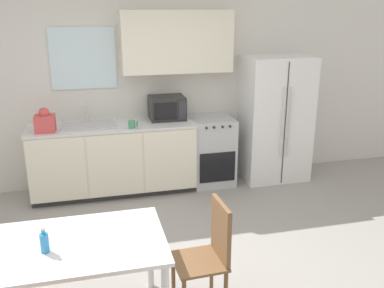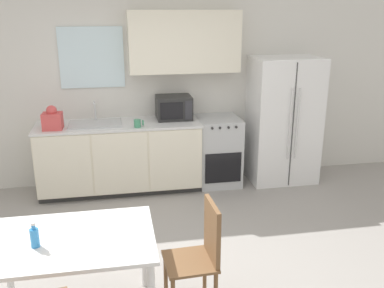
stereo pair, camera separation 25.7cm
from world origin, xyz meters
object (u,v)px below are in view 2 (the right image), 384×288
Objects in this scene: dining_chair_side at (202,249)px; oven_range at (218,151)px; drink_bottle at (35,237)px; coffee_mug at (138,123)px; dining_table at (71,250)px; refrigerator at (283,120)px; microwave at (174,107)px.

oven_range is at bearing -19.08° from dining_chair_side.
oven_range is 4.86× the size of drink_bottle.
dining_table is at bearing -105.99° from coffee_mug.
dining_table is (-2.68, -2.52, -0.22)m from refrigerator.
refrigerator is at bearing -36.19° from dining_chair_side.
dining_chair_side is 4.83× the size of drink_bottle.
dining_chair_side is at bearing 0.21° from dining_table.
drink_bottle is (-1.23, -0.08, 0.29)m from dining_chair_side.
dining_chair_side is (0.34, -2.29, -0.45)m from coffee_mug.
refrigerator is 3.04m from dining_chair_side.
microwave reaches higher than oven_range.
microwave is 2.69m from dining_chair_side.
microwave is at bearing 62.88° from drink_bottle.
refrigerator is 3.90m from drink_bottle.
microwave reaches higher than coffee_mug.
oven_range reaches higher than dining_chair_side.
microwave is 0.37× the size of dining_table.
microwave is at bearing -5.97° from dining_chair_side.
coffee_mug is at bearing 74.01° from dining_table.
refrigerator is 9.01× the size of drink_bottle.
refrigerator reaches higher than drink_bottle.
microwave is 2.91m from dining_table.
coffee_mug is at bearing -145.81° from microwave.
refrigerator is 1.39× the size of dining_table.
refrigerator is 1.54m from microwave.
microwave reaches higher than dining_table.
dining_table is 6.47× the size of drink_bottle.
refrigerator is at bearing -4.07° from microwave.
microwave is at bearing 175.93° from refrigerator.
microwave reaches higher than dining_chair_side.
refrigerator is 2.04m from coffee_mug.
oven_range is 0.75× the size of dining_table.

